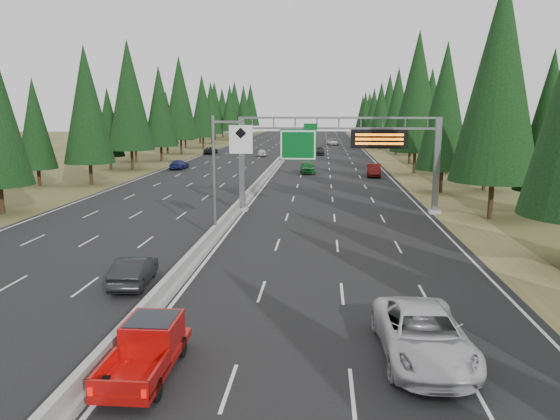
{
  "coord_description": "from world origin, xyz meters",
  "views": [
    {
      "loc": [
        7.02,
        -9.74,
        8.43
      ],
      "look_at": [
        4.69,
        20.0,
        2.95
      ],
      "focal_mm": 35.0,
      "sensor_mm": 36.0,
      "label": 1
    }
  ],
  "objects": [
    {
      "name": "sign_gantry",
      "position": [
        8.92,
        34.88,
        5.27
      ],
      "size": [
        16.75,
        0.98,
        7.8
      ],
      "color": "slate",
      "rests_on": "road"
    },
    {
      "name": "car_ahead_dkred",
      "position": [
        13.51,
        60.05,
        0.88
      ],
      "size": [
        1.98,
        4.97,
        1.61
      ],
      "primitive_type": "imported",
      "rotation": [
        0.0,
        0.0,
        -0.06
      ],
      "color": "#4F0D0B",
      "rests_on": "road"
    },
    {
      "name": "shoulder_right",
      "position": [
        17.8,
        80.0,
        0.03
      ],
      "size": [
        3.6,
        260.0,
        0.06
      ],
      "primitive_type": "cube",
      "color": "olive",
      "rests_on": "ground"
    },
    {
      "name": "car_onc_white",
      "position": [
        -4.02,
        89.34,
        0.74
      ],
      "size": [
        1.66,
        3.93,
        1.32
      ],
      "primitive_type": "imported",
      "rotation": [
        0.0,
        0.0,
        3.17
      ],
      "color": "silver",
      "rests_on": "road"
    },
    {
      "name": "tree_row_left",
      "position": [
        -21.69,
        73.01,
        9.23
      ],
      "size": [
        12.2,
        241.22,
        18.82
      ],
      "color": "black",
      "rests_on": "ground"
    },
    {
      "name": "car_ahead_white",
      "position": [
        9.37,
        123.74,
        0.82
      ],
      "size": [
        2.78,
        5.44,
        1.47
      ],
      "primitive_type": "imported",
      "rotation": [
        0.0,
        0.0,
        0.07
      ],
      "color": "silver",
      "rests_on": "road"
    },
    {
      "name": "car_ahead_green",
      "position": [
        5.02,
        63.2,
        0.88
      ],
      "size": [
        2.24,
        4.83,
        1.6
      ],
      "primitive_type": "imported",
      "rotation": [
        0.0,
        0.0,
        0.08
      ],
      "color": "#166426",
      "rests_on": "road"
    },
    {
      "name": "car_onc_far",
      "position": [
        -14.5,
        94.11,
        0.76
      ],
      "size": [
        2.52,
        5.0,
        1.36
      ],
      "primitive_type": "imported",
      "rotation": [
        0.0,
        0.0,
        3.2
      ],
      "color": "black",
      "rests_on": "road"
    },
    {
      "name": "car_ahead_dkgrey",
      "position": [
        6.19,
        93.76,
        0.86
      ],
      "size": [
        2.27,
        5.43,
        1.56
      ],
      "primitive_type": "imported",
      "rotation": [
        0.0,
        0.0,
        0.02
      ],
      "color": "black",
      "rests_on": "road"
    },
    {
      "name": "shoulder_left",
      "position": [
        -17.8,
        80.0,
        0.03
      ],
      "size": [
        3.6,
        260.0,
        0.06
      ],
      "primitive_type": "cube",
      "color": "#484922",
      "rests_on": "ground"
    },
    {
      "name": "car_onc_blue",
      "position": [
        -13.47,
        66.72,
        0.74
      ],
      "size": [
        2.06,
        4.62,
        1.32
      ],
      "primitive_type": "imported",
      "rotation": [
        0.0,
        0.0,
        3.09
      ],
      "color": "navy",
      "rests_on": "road"
    },
    {
      "name": "hov_sign_pole",
      "position": [
        0.58,
        24.97,
        4.72
      ],
      "size": [
        2.8,
        0.5,
        8.0
      ],
      "color": "slate",
      "rests_on": "road"
    },
    {
      "name": "road",
      "position": [
        0.0,
        80.0,
        0.04
      ],
      "size": [
        32.0,
        260.0,
        0.08
      ],
      "primitive_type": "cube",
      "color": "black",
      "rests_on": "ground"
    },
    {
      "name": "median_barrier",
      "position": [
        0.0,
        80.0,
        0.41
      ],
      "size": [
        0.7,
        260.0,
        0.85
      ],
      "color": "gray",
      "rests_on": "road"
    },
    {
      "name": "silver_minivan",
      "position": [
        10.5,
        8.0,
        0.94
      ],
      "size": [
        3.06,
        6.25,
        1.71
      ],
      "primitive_type": "imported",
      "rotation": [
        0.0,
        0.0,
        0.04
      ],
      "color": "silver",
      "rests_on": "road"
    },
    {
      "name": "red_pickup",
      "position": [
        1.5,
        6.46,
        0.97
      ],
      "size": [
        1.77,
        4.95,
        1.61
      ],
      "color": "black",
      "rests_on": "road"
    },
    {
      "name": "car_ahead_far",
      "position": [
        1.5,
        144.06,
        0.81
      ],
      "size": [
        1.94,
        4.36,
        1.46
      ],
      "primitive_type": "imported",
      "rotation": [
        0.0,
        0.0,
        -0.05
      ],
      "color": "black",
      "rests_on": "road"
    },
    {
      "name": "tree_row_right",
      "position": [
        21.73,
        67.17,
        8.88
      ],
      "size": [
        12.32,
        238.55,
        18.71
      ],
      "color": "black",
      "rests_on": "ground"
    },
    {
      "name": "car_onc_near",
      "position": [
        -2.0,
        15.0,
        0.78
      ],
      "size": [
        1.84,
        4.35,
        1.4
      ],
      "primitive_type": "imported",
      "rotation": [
        0.0,
        0.0,
        3.23
      ],
      "color": "black",
      "rests_on": "road"
    }
  ]
}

